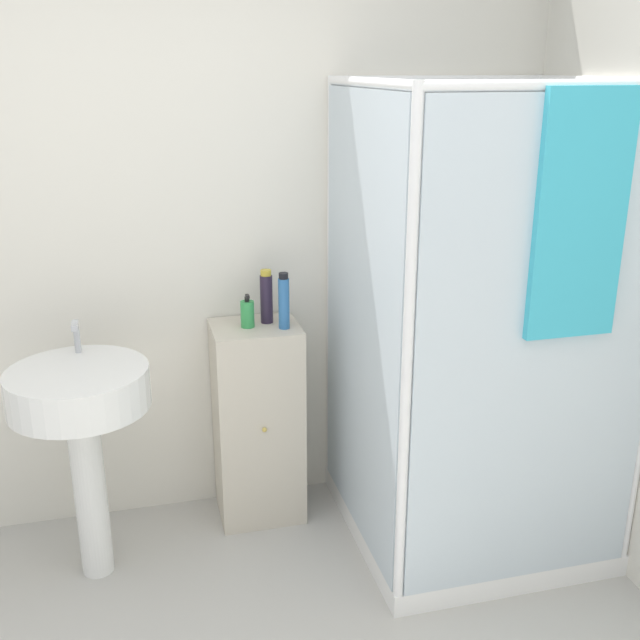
% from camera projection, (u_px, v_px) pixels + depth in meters
% --- Properties ---
extents(wall_back, '(6.40, 0.06, 2.50)m').
position_uv_depth(wall_back, '(161.00, 235.00, 3.08)').
color(wall_back, silver).
rests_on(wall_back, ground_plane).
extents(shower_enclosure, '(0.97, 1.00, 1.87)m').
position_uv_depth(shower_enclosure, '(464.00, 437.00, 3.04)').
color(shower_enclosure, white).
rests_on(shower_enclosure, ground_plane).
extents(vanity_cabinet, '(0.36, 0.33, 0.89)m').
position_uv_depth(vanity_cabinet, '(258.00, 422.00, 3.25)').
color(vanity_cabinet, beige).
rests_on(vanity_cabinet, ground_plane).
extents(sink, '(0.52, 0.52, 1.00)m').
position_uv_depth(sink, '(81.00, 411.00, 2.77)').
color(sink, white).
rests_on(sink, ground_plane).
extents(soap_dispenser, '(0.06, 0.06, 0.14)m').
position_uv_depth(soap_dispenser, '(247.00, 314.00, 3.07)').
color(soap_dispenser, green).
rests_on(soap_dispenser, vanity_cabinet).
extents(shampoo_bottle_tall_black, '(0.05, 0.05, 0.23)m').
position_uv_depth(shampoo_bottle_tall_black, '(266.00, 297.00, 3.11)').
color(shampoo_bottle_tall_black, '#281E33').
rests_on(shampoo_bottle_tall_black, vanity_cabinet).
extents(shampoo_bottle_blue, '(0.05, 0.05, 0.24)m').
position_uv_depth(shampoo_bottle_blue, '(284.00, 302.00, 3.04)').
color(shampoo_bottle_blue, '#2D66A3').
rests_on(shampoo_bottle_blue, vanity_cabinet).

